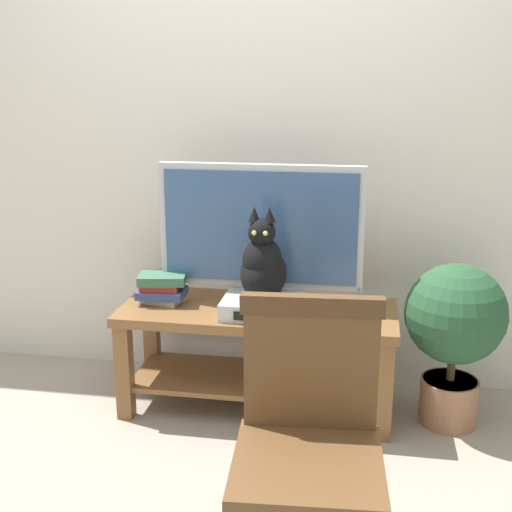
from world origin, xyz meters
The scene contains 9 objects.
ground_plane centered at (0.00, 0.00, 0.00)m, with size 12.00×12.00×0.00m, color gray.
back_wall centered at (0.00, 0.94, 1.40)m, with size 7.00×0.12×2.80m, color silver.
tv_stand centered at (0.07, 0.49, 0.35)m, with size 1.28×0.50×0.50m.
tv centered at (0.07, 0.57, 0.85)m, with size 0.95×0.20×0.66m.
media_box centered at (0.10, 0.41, 0.54)m, with size 0.36×0.29×0.08m.
cat centered at (0.11, 0.40, 0.73)m, with size 0.20×0.37×0.43m.
wooden_chair centered at (0.40, -0.62, 0.54)m, with size 0.46×0.46×0.92m.
book_stack centered at (-0.39, 0.50, 0.58)m, with size 0.24×0.20×0.14m.
potted_plant centered at (0.95, 0.49, 0.47)m, with size 0.45×0.45×0.75m.
Camera 1 is at (0.55, -2.40, 1.56)m, focal length 47.12 mm.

